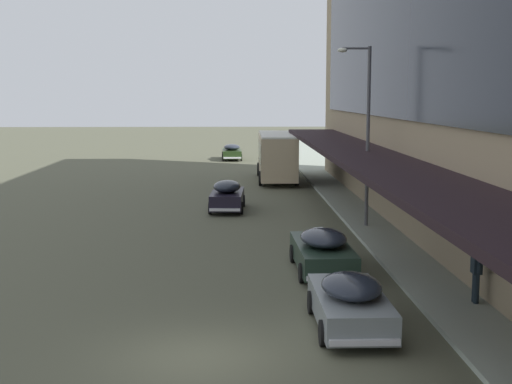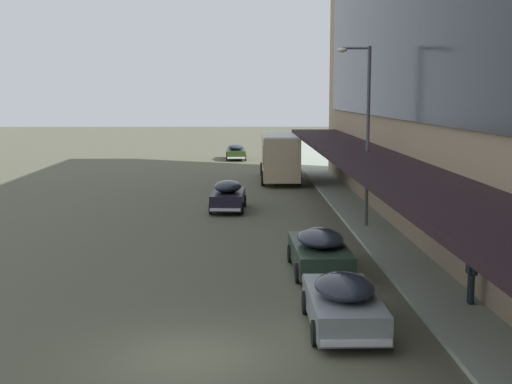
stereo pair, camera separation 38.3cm
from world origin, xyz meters
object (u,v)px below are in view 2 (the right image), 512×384
Objects in this scene: sedan_lead_near at (319,251)px; street_lamp at (365,124)px; sedan_trailing_mid at (236,152)px; pedestrian_at_kerb at (472,268)px; transit_bus_kerbside_front at (280,154)px; sedan_second_mid at (228,196)px; sedan_trailing_near at (343,302)px.

sedan_lead_near is 9.23m from street_lamp.
pedestrian_at_kerb is at bearing -81.53° from sedan_trailing_mid.
street_lamp reaches higher than pedestrian_at_kerb.
pedestrian_at_kerb is (3.79, -30.39, -0.72)m from transit_bus_kerbside_front.
sedan_second_mid is at bearing -104.62° from transit_bus_kerbside_front.
sedan_trailing_near is 4.26m from pedestrian_at_kerb.
sedan_lead_near is 5.74m from pedestrian_at_kerb.
transit_bus_kerbside_front is 1.90× the size of sedan_lead_near.
sedan_lead_near is (0.04, 5.99, 0.02)m from sedan_trailing_near.
sedan_trailing_mid is at bearing 89.63° from sedan_second_mid.
sedan_trailing_near is 0.90× the size of sedan_lead_near.
sedan_second_mid is 29.57m from sedan_trailing_mid.
sedan_trailing_mid is (-3.20, 16.56, -1.17)m from transit_bus_kerbside_front.
pedestrian_at_kerb is 12.64m from street_lamp.
sedan_trailing_near is at bearing -101.64° from street_lamp.
street_lamp is at bearing 78.36° from sedan_trailing_near.
street_lamp is at bearing 70.28° from sedan_lead_near.
sedan_trailing_near is at bearing -86.33° from sedan_trailing_mid.
sedan_lead_near reaches higher than sedan_trailing_near.
sedan_lead_near is 42.81m from sedan_trailing_mid.
sedan_lead_near reaches higher than sedan_trailing_mid.
transit_bus_kerbside_front reaches higher than sedan_trailing_mid.
sedan_trailing_mid is 2.59× the size of pedestrian_at_kerb.
sedan_trailing_mid is (-3.13, 48.68, 0.00)m from sedan_trailing_near.
street_lamp is at bearing -80.27° from sedan_trailing_mid.
transit_bus_kerbside_front is at bearing 98.62° from street_lamp.
sedan_trailing_near is 48.78m from sedan_trailing_mid.
pedestrian_at_kerb is at bearing -82.89° from transit_bus_kerbside_front.
transit_bus_kerbside_front is 4.94× the size of pedestrian_at_kerb.
sedan_second_mid is 18.81m from pedestrian_at_kerb.
street_lamp is (2.85, 13.83, 4.00)m from sedan_trailing_near.
pedestrian_at_kerb reaches higher than sedan_second_mid.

